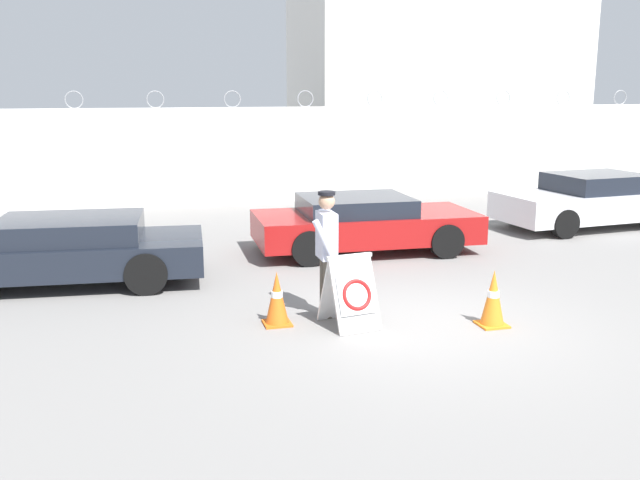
{
  "coord_description": "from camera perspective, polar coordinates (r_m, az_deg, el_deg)",
  "views": [
    {
      "loc": [
        -3.84,
        -8.77,
        3.21
      ],
      "look_at": [
        -1.03,
        1.78,
        0.87
      ],
      "focal_mm": 40.0,
      "sensor_mm": 36.0,
      "label": 1
    }
  ],
  "objects": [
    {
      "name": "ground_plane",
      "position": [
        10.1,
        8.34,
        -6.56
      ],
      "size": [
        90.0,
        90.0,
        0.0
      ],
      "primitive_type": "plane",
      "color": "gray"
    },
    {
      "name": "perimeter_wall",
      "position": [
        20.37,
        -4.01,
        6.83
      ],
      "size": [
        36.0,
        0.3,
        3.12
      ],
      "color": "silver",
      "rests_on": "ground_plane"
    },
    {
      "name": "building_block",
      "position": [
        25.68,
        8.96,
        11.99
      ],
      "size": [
        9.22,
        5.34,
        6.43
      ],
      "color": "silver",
      "rests_on": "ground_plane"
    },
    {
      "name": "barricade_sign",
      "position": [
        9.71,
        2.48,
        -4.12
      ],
      "size": [
        0.75,
        0.87,
        1.0
      ],
      "rotation": [
        0.0,
        0.0,
        0.17
      ],
      "color": "white",
      "rests_on": "ground_plane"
    },
    {
      "name": "security_guard",
      "position": [
        10.02,
        0.51,
        -0.56
      ],
      "size": [
        0.4,
        0.63,
        1.8
      ],
      "rotation": [
        0.0,
        0.0,
        -1.59
      ],
      "color": "#514C42",
      "rests_on": "ground_plane"
    },
    {
      "name": "traffic_cone_near",
      "position": [
        10.04,
        13.69,
        -4.55
      ],
      "size": [
        0.38,
        0.38,
        0.79
      ],
      "color": "orange",
      "rests_on": "ground_plane"
    },
    {
      "name": "traffic_cone_mid",
      "position": [
        9.83,
        -3.47,
        -4.69
      ],
      "size": [
        0.38,
        0.38,
        0.75
      ],
      "color": "orange",
      "rests_on": "ground_plane"
    },
    {
      "name": "parked_car_front_coupe",
      "position": [
        12.52,
        -20.07,
        -0.75
      ],
      "size": [
        4.88,
        2.26,
        1.11
      ],
      "rotation": [
        0.0,
        0.0,
        3.06
      ],
      "color": "black",
      "rests_on": "ground_plane"
    },
    {
      "name": "parked_car_rear_sedan",
      "position": [
        14.13,
        3.5,
        1.38
      ],
      "size": [
        4.4,
        2.09,
        1.12
      ],
      "rotation": [
        0.0,
        0.0,
        -0.03
      ],
      "color": "black",
      "rests_on": "ground_plane"
    },
    {
      "name": "parked_car_far_side",
      "position": [
        17.75,
        20.78,
        2.98
      ],
      "size": [
        4.45,
        2.22,
        1.25
      ],
      "rotation": [
        0.0,
        0.0,
        3.24
      ],
      "color": "black",
      "rests_on": "ground_plane"
    }
  ]
}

